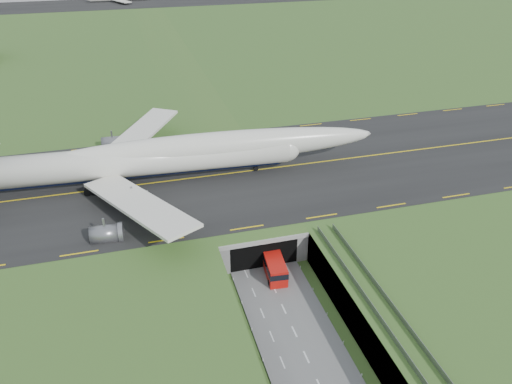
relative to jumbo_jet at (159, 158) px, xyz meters
name	(u,v)px	position (x,y,z in m)	size (l,w,h in m)	color
ground	(278,297)	(14.42, -33.83, -11.25)	(900.00, 900.00, 0.00)	#355E25
airfield_deck	(278,283)	(14.42, -33.83, -8.25)	(800.00, 800.00, 6.00)	gray
trench_road	(293,330)	(14.42, -41.33, -11.15)	(12.00, 75.00, 0.20)	slate
taxiway	(231,173)	(14.42, -0.83, -5.16)	(800.00, 44.00, 0.18)	black
tunnel_portal	(251,225)	(14.42, -17.12, -7.92)	(17.00, 22.30, 6.00)	gray
guideway	(405,347)	(25.42, -52.94, -5.93)	(3.00, 53.00, 7.05)	#A8A8A3
jumbo_jet	(159,158)	(0.00, 0.00, 0.00)	(90.79, 58.99, 19.54)	silver
shuttle_tram	(274,266)	(15.56, -28.08, -9.44)	(3.74, 8.35, 3.30)	red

